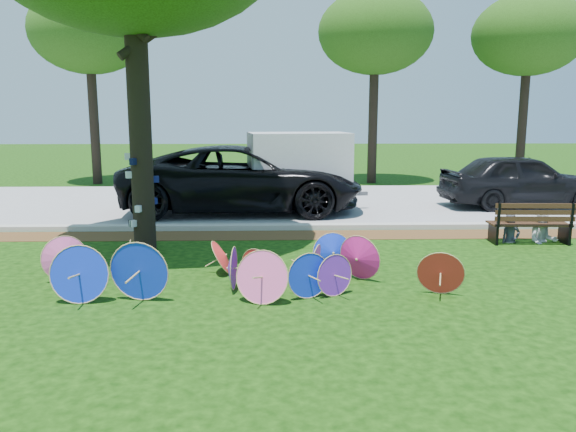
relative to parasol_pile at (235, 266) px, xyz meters
name	(u,v)px	position (x,y,z in m)	size (l,w,h in m)	color
ground	(258,301)	(0.37, -0.54, -0.38)	(90.00, 90.00, 0.00)	black
mulch_strip	(263,235)	(0.37, 3.96, -0.37)	(90.00, 1.00, 0.01)	#472D16
curb	(263,227)	(0.37, 4.66, -0.32)	(90.00, 0.30, 0.12)	#B7B5AD
street	(265,202)	(0.37, 8.81, -0.37)	(90.00, 8.00, 0.01)	gray
parasol_pile	(235,266)	(0.00, 0.00, 0.00)	(6.66, 2.11, 0.91)	#1132DB
black_van	(242,179)	(-0.25, 7.13, 0.55)	(3.06, 6.64, 1.84)	black
dark_pickup	(520,180)	(7.89, 7.80, 0.41)	(1.86, 4.61, 1.57)	black
cargo_trailer	(299,167)	(1.34, 7.30, 0.87)	(2.71, 1.72, 2.50)	silver
park_bench	(529,222)	(6.03, 3.10, 0.06)	(1.69, 0.64, 0.88)	black
person_left	(512,214)	(5.68, 3.15, 0.23)	(0.44, 0.29, 1.21)	#373B4C
person_right	(545,213)	(6.38, 3.15, 0.25)	(0.61, 0.48, 1.26)	silver
bg_trees	(334,34)	(3.00, 14.01, 5.39)	(21.47, 4.90, 7.40)	black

